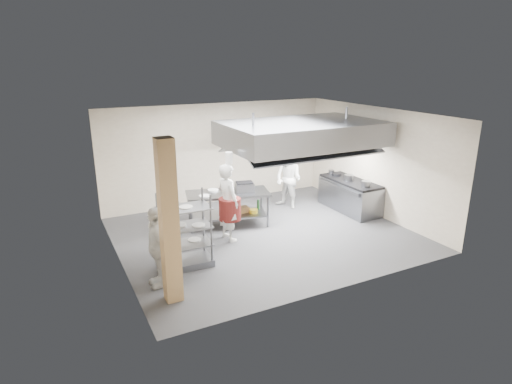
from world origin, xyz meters
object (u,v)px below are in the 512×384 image
chef_head (228,202)px  chef_plating (157,247)px  pass_rack (185,231)px  chef_line (288,179)px  griddle (244,187)px  stockpot (349,178)px  cooking_range (350,196)px  island (228,209)px

chef_head → chef_plating: (-2.09, -1.42, -0.15)m
pass_rack → chef_head: 1.63m
chef_head → chef_line: 2.85m
chef_head → griddle: 1.08m
griddle → stockpot: size_ratio=1.88×
chef_head → stockpot: chef_head is taller
chef_plating → griddle: 3.60m
cooking_range → chef_line: size_ratio=1.15×
cooking_range → chef_plating: bearing=-163.7°
cooking_range → chef_line: 1.84m
chef_head → pass_rack: bearing=113.0°
chef_head → chef_plating: bearing=114.0°
pass_rack → stockpot: bearing=15.2°
griddle → stockpot: bearing=7.6°
chef_line → pass_rack: bearing=-82.2°
griddle → cooking_range: bearing=7.9°
island → stockpot: size_ratio=8.50×
island → chef_plating: chef_plating is taller
chef_head → stockpot: (3.91, 0.35, 0.04)m
pass_rack → griddle: (2.15, 1.62, 0.22)m
pass_rack → cooking_range: size_ratio=0.81×
cooking_range → stockpot: (-0.08, -0.01, 0.57)m
pass_rack → chef_line: size_ratio=0.93×
chef_line → griddle: size_ratio=3.69×
cooking_range → chef_head: bearing=-174.9°
island → pass_rack: pass_rack is taller
cooking_range → chef_line: (-1.48, 1.00, 0.45)m
pass_rack → chef_head: bearing=35.2°
chef_head → griddle: (0.79, 0.73, 0.07)m
chef_plating → griddle: bearing=128.3°
island → chef_line: chef_line is taller
chef_plating → pass_rack: bearing=127.6°
cooking_range → chef_plating: 6.35m
chef_line → stockpot: size_ratio=6.92×
pass_rack → chef_line: bearing=32.1°
cooking_range → chef_plating: size_ratio=1.25×
stockpot → pass_rack: bearing=-166.8°
chef_line → chef_plating: chef_line is taller
chef_plating → stockpot: bearing=108.0°
island → chef_line: (2.14, 0.50, 0.41)m
cooking_range → griddle: 3.28m
island → pass_rack: size_ratio=1.32×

